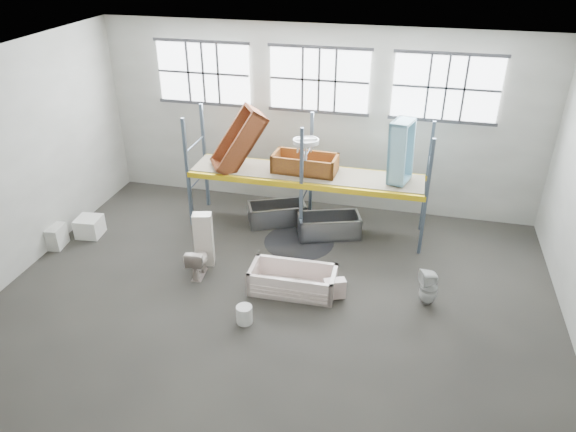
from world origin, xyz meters
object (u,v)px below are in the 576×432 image
(steel_tub_right, at_px, (329,226))
(bucket, at_px, (244,314))
(steel_tub_left, at_px, (277,213))
(blue_tub_upright, at_px, (401,151))
(toilet_white, at_px, (429,288))
(carton_near, at_px, (51,236))
(cistern_tall, at_px, (204,239))
(toilet_beige, at_px, (198,261))
(rust_tub_flat, at_px, (305,163))
(bathtub_beige, at_px, (293,280))

(steel_tub_right, bearing_deg, bucket, -105.81)
(steel_tub_left, relative_size, blue_tub_upright, 0.99)
(toilet_white, height_order, carton_near, toilet_white)
(cistern_tall, relative_size, blue_tub_upright, 0.88)
(toilet_beige, distance_m, carton_near, 4.11)
(toilet_white, distance_m, steel_tub_left, 4.83)
(rust_tub_flat, bearing_deg, toilet_white, -39.35)
(toilet_beige, xyz_separation_m, steel_tub_left, (1.14, 2.83, -0.10))
(cistern_tall, distance_m, carton_near, 4.09)
(rust_tub_flat, xyz_separation_m, bucket, (-0.34, -4.19, -1.63))
(bathtub_beige, distance_m, bucket, 1.48)
(carton_near, bearing_deg, blue_tub_upright, 16.28)
(steel_tub_left, bearing_deg, blue_tub_upright, -1.10)
(bathtub_beige, distance_m, toilet_beige, 2.26)
(toilet_white, relative_size, bucket, 2.14)
(toilet_beige, xyz_separation_m, bucket, (1.54, -1.36, -0.18))
(cistern_tall, distance_m, rust_tub_flat, 3.24)
(rust_tub_flat, distance_m, bucket, 4.51)
(bathtub_beige, xyz_separation_m, blue_tub_upright, (1.99, 2.83, 2.12))
(rust_tub_flat, bearing_deg, steel_tub_right, -26.37)
(bathtub_beige, xyz_separation_m, steel_tub_left, (-1.12, 2.89, 0.00))
(bathtub_beige, distance_m, rust_tub_flat, 3.31)
(toilet_beige, relative_size, rust_tub_flat, 0.46)
(toilet_beige, bearing_deg, carton_near, -9.71)
(cistern_tall, bearing_deg, bucket, -63.86)
(toilet_beige, bearing_deg, blue_tub_upright, -151.92)
(bucket, xyz_separation_m, carton_near, (-5.64, 1.69, 0.09))
(steel_tub_right, distance_m, carton_near, 7.05)
(bucket, height_order, carton_near, carton_near)
(blue_tub_upright, xyz_separation_m, bucket, (-2.70, -4.12, -2.20))
(toilet_beige, distance_m, blue_tub_upright, 5.45)
(toilet_white, bearing_deg, cistern_tall, -114.66)
(toilet_white, distance_m, steel_tub_right, 3.43)
(toilet_white, height_order, blue_tub_upright, blue_tub_upright)
(blue_tub_upright, height_order, carton_near, blue_tub_upright)
(steel_tub_left, relative_size, rust_tub_flat, 0.93)
(steel_tub_left, distance_m, rust_tub_flat, 1.71)
(steel_tub_right, xyz_separation_m, bucket, (-1.08, -3.83, -0.10))
(bathtub_beige, bearing_deg, blue_tub_upright, 53.69)
(cistern_tall, xyz_separation_m, carton_near, (-4.07, -0.15, -0.39))
(cistern_tall, distance_m, blue_tub_upright, 5.13)
(toilet_white, xyz_separation_m, blue_tub_upright, (-0.92, 2.61, 1.98))
(bucket, bearing_deg, cistern_tall, 130.34)
(steel_tub_right, xyz_separation_m, carton_near, (-6.72, -2.14, -0.01))
(toilet_white, height_order, steel_tub_left, toilet_white)
(steel_tub_left, distance_m, bucket, 4.20)
(cistern_tall, xyz_separation_m, blue_tub_upright, (4.27, 2.28, 1.72))
(toilet_white, distance_m, carton_near, 9.25)
(blue_tub_upright, bearing_deg, steel_tub_left, 178.90)
(steel_tub_right, distance_m, blue_tub_upright, 2.67)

